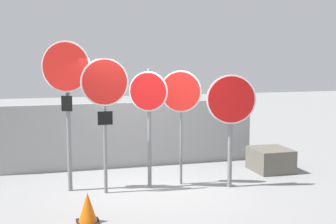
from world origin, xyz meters
name	(u,v)px	position (x,y,z in m)	size (l,w,h in m)	color
ground_plane	(148,189)	(0.00, 0.00, 0.00)	(40.00, 40.00, 0.00)	gray
fence_back	(129,135)	(0.00, 1.91, 0.74)	(6.00, 0.12, 1.49)	gray
stop_sign_0	(67,84)	(-1.46, 0.29, 2.03)	(0.86, 0.44, 2.83)	slate
stop_sign_1	(105,94)	(-0.81, -0.06, 1.86)	(0.87, 0.12, 2.51)	slate
stop_sign_2	(149,104)	(0.03, 0.06, 1.64)	(0.67, 0.41, 2.31)	slate
stop_sign_3	(181,98)	(0.70, 0.15, 1.73)	(0.74, 0.40, 2.27)	slate
stop_sign_4	(231,110)	(1.56, -0.31, 1.53)	(0.91, 0.31, 2.20)	slate
traffic_cone_0	(88,208)	(-1.30, -1.48, 0.23)	(0.34, 0.34, 0.48)	black
storage_crate	(271,160)	(2.95, 0.66, 0.25)	(0.79, 0.90, 0.51)	#605B51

